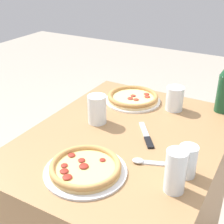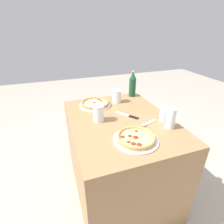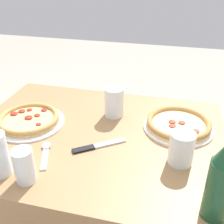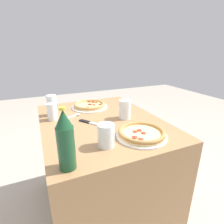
% 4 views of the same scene
% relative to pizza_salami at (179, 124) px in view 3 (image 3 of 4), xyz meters
% --- Properties ---
extents(table, '(1.00, 0.77, 0.78)m').
position_rel_pizza_salami_xyz_m(table, '(0.32, 0.12, -0.41)').
color(table, '#997047').
rests_on(table, ground_plane).
extents(pizza_salami, '(0.28, 0.28, 0.04)m').
position_rel_pizza_salami_xyz_m(pizza_salami, '(0.00, 0.00, 0.00)').
color(pizza_salami, white).
rests_on(pizza_salami, table).
extents(pizza_veggie, '(0.29, 0.29, 0.04)m').
position_rel_pizza_salami_xyz_m(pizza_veggie, '(0.60, 0.11, -0.00)').
color(pizza_veggie, silver).
rests_on(pizza_veggie, table).
extents(glass_cola, '(0.08, 0.08, 0.12)m').
position_rel_pizza_salami_xyz_m(glass_cola, '(-0.01, 0.21, 0.03)').
color(glass_cola, white).
rests_on(glass_cola, table).
extents(glass_mango_juice, '(0.08, 0.08, 0.13)m').
position_rel_pizza_salami_xyz_m(glass_mango_juice, '(0.28, -0.04, 0.04)').
color(glass_mango_juice, white).
rests_on(glass_mango_juice, table).
extents(glass_red_wine, '(0.06, 0.06, 0.11)m').
position_rel_pizza_salami_xyz_m(glass_red_wine, '(0.45, 0.42, 0.03)').
color(glass_red_wine, white).
rests_on(glass_red_wine, table).
extents(beer_bottle, '(0.07, 0.07, 0.26)m').
position_rel_pizza_salami_xyz_m(beer_bottle, '(-0.11, 0.42, 0.10)').
color(beer_bottle, '#194728').
rests_on(beer_bottle, table).
extents(knife, '(0.18, 0.14, 0.01)m').
position_rel_pizza_salami_xyz_m(knife, '(0.28, 0.20, -0.02)').
color(knife, black).
rests_on(knife, table).
extents(spoon, '(0.08, 0.15, 0.02)m').
position_rel_pizza_salami_xyz_m(spoon, '(0.45, 0.27, -0.01)').
color(spoon, silver).
rests_on(spoon, table).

